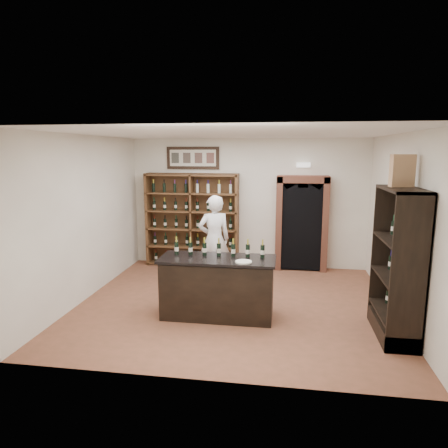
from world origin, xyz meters
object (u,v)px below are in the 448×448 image
(wine_shelf, at_px, (192,220))
(side_cabinet, at_px, (398,287))
(tasting_counter, at_px, (218,288))
(wine_crate, at_px, (402,171))
(shopkeeper, at_px, (214,239))
(counter_bottle_0, at_px, (177,248))

(wine_shelf, height_order, side_cabinet, same)
(tasting_counter, xyz_separation_m, wine_crate, (2.70, -0.13, 1.94))
(tasting_counter, relative_size, shopkeeper, 1.03)
(wine_shelf, relative_size, tasting_counter, 1.17)
(side_cabinet, bearing_deg, wine_shelf, 139.79)
(wine_crate, bearing_deg, wine_shelf, 132.19)
(side_cabinet, relative_size, shopkeeper, 1.20)
(counter_bottle_0, distance_m, wine_crate, 3.68)
(wine_shelf, distance_m, shopkeeper, 1.43)
(wine_shelf, xyz_separation_m, side_cabinet, (3.82, -3.23, -0.35))
(side_cabinet, distance_m, wine_crate, 1.69)
(wine_shelf, distance_m, side_cabinet, 5.02)
(wine_shelf, distance_m, counter_bottle_0, 2.83)
(wine_shelf, xyz_separation_m, counter_bottle_0, (0.38, -2.80, 0.01))
(side_cabinet, bearing_deg, shopkeeper, 146.78)
(tasting_counter, relative_size, wine_crate, 4.06)
(side_cabinet, height_order, shopkeeper, side_cabinet)
(tasting_counter, xyz_separation_m, shopkeeper, (-0.36, 1.72, 0.42))
(tasting_counter, xyz_separation_m, side_cabinet, (2.72, -0.30, 0.26))
(tasting_counter, height_order, side_cabinet, side_cabinet)
(wine_crate, bearing_deg, shopkeeper, 139.92)
(wine_shelf, relative_size, shopkeeper, 1.20)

